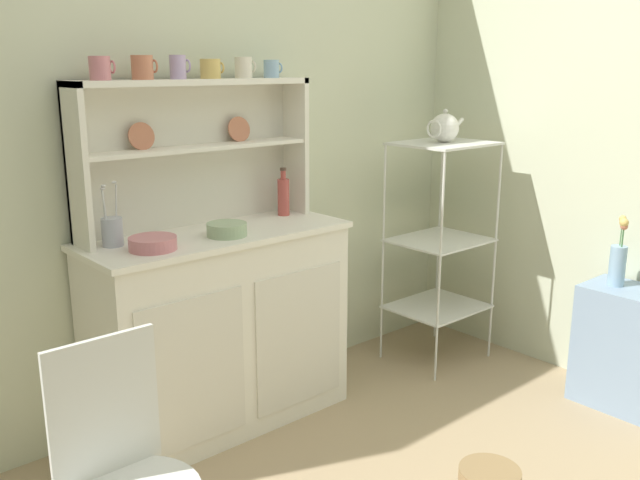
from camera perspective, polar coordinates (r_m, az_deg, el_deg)
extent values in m
cube|color=beige|center=(3.05, -10.78, 8.66)|extent=(3.84, 0.05, 2.50)
cube|color=white|center=(3.01, -8.26, -7.41)|extent=(1.10, 0.42, 0.86)
cube|color=silver|center=(2.73, -10.46, -10.82)|extent=(0.46, 0.01, 0.61)
cube|color=silver|center=(3.01, -1.69, -8.15)|extent=(0.46, 0.01, 0.61)
cube|color=white|center=(2.88, -8.55, 0.40)|extent=(1.13, 0.45, 0.02)
cube|color=silver|center=(2.99, -10.88, 7.08)|extent=(1.06, 0.02, 0.62)
cube|color=white|center=(2.69, -19.55, 5.74)|extent=(0.02, 0.18, 0.62)
cube|color=white|center=(3.22, -2.11, 7.82)|extent=(0.02, 0.18, 0.62)
cube|color=white|center=(2.92, -10.10, 7.55)|extent=(1.02, 0.16, 0.02)
cube|color=white|center=(2.90, -10.33, 12.78)|extent=(1.06, 0.18, 0.02)
cylinder|color=#C67556|center=(2.83, -14.61, 8.34)|extent=(0.11, 0.03, 0.11)
cylinder|color=#C67556|center=(3.07, -6.74, 9.12)|extent=(0.11, 0.03, 0.11)
cylinder|color=silver|center=(3.36, 9.91, -2.45)|extent=(0.01, 0.01, 1.16)
cylinder|color=silver|center=(3.71, 14.33, -1.08)|extent=(0.01, 0.01, 1.16)
cylinder|color=silver|center=(3.60, 5.25, -1.17)|extent=(0.01, 0.01, 1.16)
cylinder|color=silver|center=(3.93, 9.82, 0.00)|extent=(0.01, 0.01, 1.16)
cube|color=silver|center=(3.54, 10.26, 7.89)|extent=(0.47, 0.40, 0.01)
cube|color=silver|center=(3.62, 9.91, -0.01)|extent=(0.47, 0.40, 0.01)
cube|color=silver|center=(3.73, 9.67, -5.46)|extent=(0.47, 0.40, 0.01)
cube|color=#849EBC|center=(3.46, 24.63, -8.33)|extent=(0.28, 0.48, 0.56)
cube|color=white|center=(1.97, -17.48, -13.14)|extent=(0.31, 0.02, 0.40)
cylinder|color=#D17A84|center=(2.71, -17.81, 13.43)|extent=(0.08, 0.08, 0.09)
torus|color=#D17A84|center=(2.73, -16.87, 13.59)|extent=(0.01, 0.05, 0.05)
cylinder|color=#C67556|center=(2.79, -14.54, 13.70)|extent=(0.08, 0.08, 0.09)
torus|color=#C67556|center=(2.81, -13.59, 13.85)|extent=(0.01, 0.05, 0.05)
cylinder|color=#B79ECC|center=(2.86, -11.72, 13.88)|extent=(0.06, 0.06, 0.09)
torus|color=#B79ECC|center=(2.88, -10.98, 14.01)|extent=(0.01, 0.05, 0.05)
cylinder|color=#DBB760|center=(2.94, -9.09, 13.86)|extent=(0.08, 0.08, 0.08)
torus|color=#DBB760|center=(2.97, -8.22, 13.97)|extent=(0.01, 0.05, 0.05)
cylinder|color=silver|center=(3.03, -6.38, 14.04)|extent=(0.07, 0.07, 0.09)
torus|color=silver|center=(3.06, -5.63, 14.15)|extent=(0.01, 0.05, 0.05)
cylinder|color=#8EB2D1|center=(3.12, -4.06, 13.99)|extent=(0.07, 0.07, 0.08)
torus|color=#8EB2D1|center=(3.14, -3.40, 14.07)|extent=(0.01, 0.04, 0.04)
cylinder|color=#D17A84|center=(2.65, -13.71, -0.27)|extent=(0.18, 0.18, 0.05)
cylinder|color=#9EB78E|center=(2.81, -7.74, 0.88)|extent=(0.16, 0.16, 0.05)
cylinder|color=#B74C47|center=(3.16, -3.05, 3.57)|extent=(0.05, 0.05, 0.17)
cylinder|color=#B74C47|center=(3.14, -3.07, 5.43)|extent=(0.02, 0.02, 0.04)
cylinder|color=#4C382D|center=(3.14, -3.08, 5.90)|extent=(0.03, 0.03, 0.01)
cylinder|color=#B2B7C6|center=(2.74, -16.86, 0.64)|extent=(0.08, 0.08, 0.11)
cylinder|color=silver|center=(2.73, -16.56, 2.48)|extent=(0.01, 0.03, 0.19)
ellipsoid|color=silver|center=(2.71, -16.72, 4.61)|extent=(0.02, 0.01, 0.01)
cylinder|color=silver|center=(2.71, -17.45, 2.14)|extent=(0.01, 0.03, 0.18)
ellipsoid|color=silver|center=(2.69, -17.60, 4.09)|extent=(0.02, 0.01, 0.01)
cylinder|color=silver|center=(2.70, -17.40, 2.24)|extent=(0.01, 0.03, 0.19)
ellipsoid|color=silver|center=(2.69, -17.56, 4.31)|extent=(0.02, 0.01, 0.01)
sphere|color=white|center=(3.53, 10.31, 9.15)|extent=(0.14, 0.14, 0.14)
sphere|color=silver|center=(3.52, 10.37, 10.47)|extent=(0.02, 0.02, 0.02)
cylinder|color=white|center=(3.61, 11.35, 9.38)|extent=(0.09, 0.02, 0.07)
torus|color=white|center=(3.46, 9.44, 9.09)|extent=(0.01, 0.09, 0.09)
cylinder|color=#8EB2D1|center=(3.39, 23.45, -1.98)|extent=(0.07, 0.07, 0.19)
cylinder|color=#4C844C|center=(3.35, 23.84, 0.09)|extent=(0.00, 0.01, 0.12)
sphere|color=#C67556|center=(3.34, 23.94, 1.05)|extent=(0.03, 0.03, 0.03)
cylinder|color=#4C844C|center=(3.35, 23.82, 0.23)|extent=(0.00, 0.01, 0.13)
sphere|color=#DBB760|center=(3.33, 23.93, 1.32)|extent=(0.04, 0.04, 0.04)
cylinder|color=#4C844C|center=(3.37, 23.71, 0.44)|extent=(0.00, 0.01, 0.14)
sphere|color=#DBB760|center=(3.36, 23.84, 1.63)|extent=(0.03, 0.03, 0.03)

